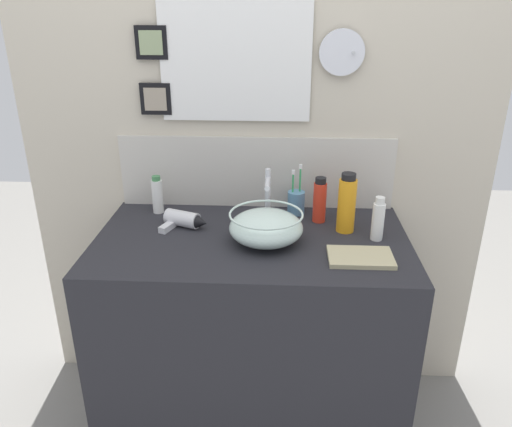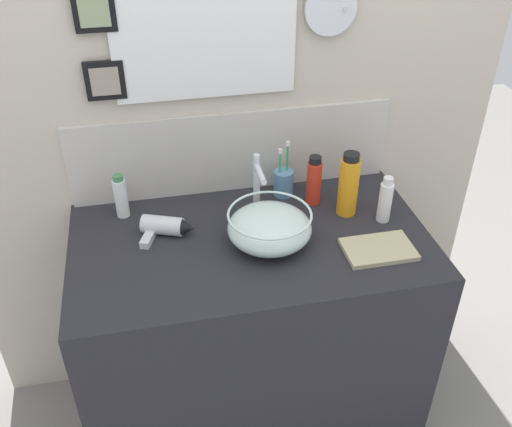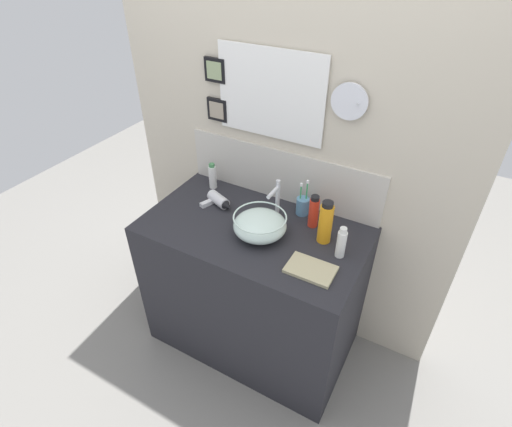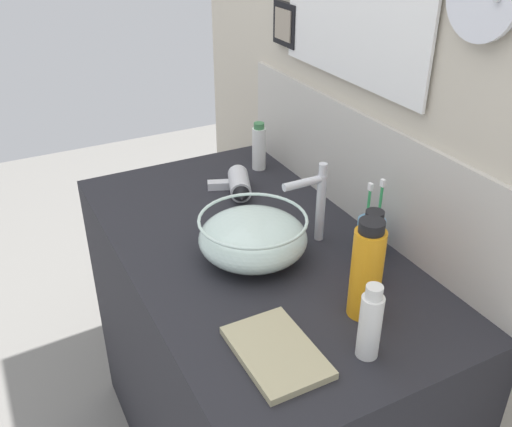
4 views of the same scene
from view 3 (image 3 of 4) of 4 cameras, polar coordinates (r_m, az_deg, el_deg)
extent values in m
plane|color=gray|center=(2.71, -0.31, -17.03)|extent=(6.00, 6.00, 0.00)
cube|color=#232328|center=(2.37, -0.35, -10.58)|extent=(1.16, 0.65, 0.89)
cube|color=beige|center=(2.14, 4.33, 10.89)|extent=(1.96, 0.06, 2.52)
cube|color=beige|center=(2.21, 3.66, 5.47)|extent=(1.14, 0.02, 0.30)
cube|color=white|center=(2.05, 2.10, 16.69)|extent=(0.52, 0.01, 0.39)
cube|color=white|center=(2.05, 2.01, 16.64)|extent=(0.58, 0.01, 0.45)
cylinder|color=silver|center=(1.89, 13.19, 15.30)|extent=(0.17, 0.01, 0.17)
cylinder|color=silver|center=(1.89, 14.59, 15.13)|extent=(0.01, 0.06, 0.01)
cube|color=black|center=(2.18, -5.87, 19.71)|extent=(0.12, 0.02, 0.12)
cube|color=gray|center=(2.17, -6.01, 19.64)|extent=(0.09, 0.01, 0.09)
cube|color=black|center=(2.25, -5.53, 14.54)|extent=(0.12, 0.02, 0.12)
cube|color=gray|center=(2.24, -5.66, 14.46)|extent=(0.09, 0.01, 0.09)
ellipsoid|color=silver|center=(1.99, 0.56, -1.72)|extent=(0.27, 0.27, 0.11)
torus|color=silver|center=(1.95, 0.57, -0.49)|extent=(0.27, 0.27, 0.01)
torus|color=#B2B7BC|center=(2.02, 0.55, -2.91)|extent=(0.10, 0.10, 0.01)
cylinder|color=silver|center=(2.11, 3.10, 1.90)|extent=(0.02, 0.02, 0.19)
cylinder|color=silver|center=(2.02, 2.47, 3.06)|extent=(0.02, 0.11, 0.02)
cylinder|color=silver|center=(2.05, 3.19, 4.39)|extent=(0.02, 0.02, 0.03)
cylinder|color=silver|center=(2.23, -5.39, 2.01)|extent=(0.15, 0.11, 0.06)
cone|color=black|center=(2.17, -4.07, 1.01)|extent=(0.06, 0.07, 0.05)
cube|color=silver|center=(2.24, -6.90, 1.51)|extent=(0.06, 0.09, 0.02)
cylinder|color=#598CB2|center=(2.15, 6.68, 1.06)|extent=(0.07, 0.07, 0.10)
cylinder|color=green|center=(2.12, 7.19, 2.17)|extent=(0.01, 0.01, 0.19)
cube|color=white|center=(2.07, 7.40, 4.51)|extent=(0.01, 0.01, 0.02)
cylinder|color=green|center=(2.13, 6.34, 2.01)|extent=(0.01, 0.01, 0.17)
cube|color=white|center=(2.08, 6.50, 4.11)|extent=(0.01, 0.01, 0.02)
cylinder|color=white|center=(1.90, 12.06, -4.32)|extent=(0.04, 0.04, 0.14)
cylinder|color=silver|center=(1.85, 12.38, -2.37)|extent=(0.03, 0.03, 0.03)
cylinder|color=red|center=(2.05, 8.23, 0.07)|extent=(0.05, 0.05, 0.16)
cylinder|color=black|center=(2.00, 8.46, 2.18)|extent=(0.04, 0.04, 0.02)
cylinder|color=white|center=(2.36, -6.22, 5.20)|extent=(0.04, 0.04, 0.14)
cylinder|color=#3F7F4C|center=(2.32, -6.35, 6.86)|extent=(0.03, 0.03, 0.02)
cylinder|color=orange|center=(1.95, 9.88, -1.48)|extent=(0.07, 0.07, 0.21)
cylinder|color=black|center=(1.88, 10.23, 1.29)|extent=(0.05, 0.05, 0.02)
cube|color=tan|center=(1.84, 7.82, -7.91)|extent=(0.22, 0.15, 0.02)
camera|label=1|loc=(0.88, -62.97, -20.86)|focal=35.00mm
camera|label=2|loc=(1.10, -62.87, 8.31)|focal=40.00mm
camera|label=4|loc=(1.02, 41.87, -2.39)|focal=40.00mm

